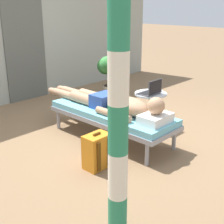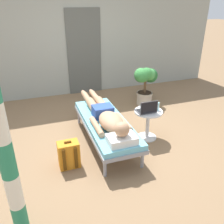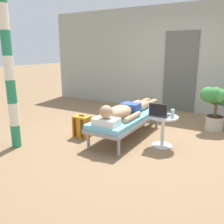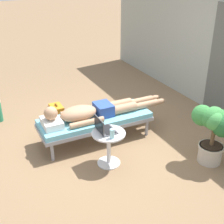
{
  "view_description": "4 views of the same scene",
  "coord_description": "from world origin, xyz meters",
  "views": [
    {
      "loc": [
        -3.09,
        -2.86,
        1.79
      ],
      "look_at": [
        -0.32,
        -0.26,
        0.45
      ],
      "focal_mm": 50.19,
      "sensor_mm": 36.0,
      "label": 1
    },
    {
      "loc": [
        -1.24,
        -3.44,
        2.25
      ],
      "look_at": [
        -0.08,
        -0.15,
        0.57
      ],
      "focal_mm": 38.31,
      "sensor_mm": 36.0,
      "label": 2
    },
    {
      "loc": [
        1.74,
        -3.93,
        1.57
      ],
      "look_at": [
        -0.43,
        -0.24,
        0.47
      ],
      "focal_mm": 38.6,
      "sensor_mm": 36.0,
      "label": 3
    },
    {
      "loc": [
        3.89,
        -1.84,
        2.72
      ],
      "look_at": [
        -0.08,
        0.14,
        0.48
      ],
      "focal_mm": 49.16,
      "sensor_mm": 36.0,
      "label": 4
    }
  ],
  "objects": [
    {
      "name": "ground_plane",
      "position": [
        0.0,
        0.0,
        0.0
      ],
      "size": [
        40.0,
        40.0,
        0.0
      ],
      "primitive_type": "plane",
      "color": "#846647"
    },
    {
      "name": "lounge_chair",
      "position": [
        -0.18,
        -0.12,
        0.35
      ],
      "size": [
        0.67,
        1.85,
        0.42
      ],
      "color": "gray",
      "rests_on": "ground"
    },
    {
      "name": "potted_plant",
      "position": [
        1.16,
        1.15,
        0.6
      ],
      "size": [
        0.59,
        0.59,
        0.88
      ],
      "color": "#BFB29E",
      "rests_on": "ground"
    },
    {
      "name": "backpack",
      "position": [
        -0.88,
        -0.55,
        0.2
      ],
      "size": [
        0.3,
        0.26,
        0.42
      ],
      "color": "orange",
      "rests_on": "ground"
    },
    {
      "name": "house_wall_back",
      "position": [
        -0.18,
        2.46,
        1.35
      ],
      "size": [
        7.6,
        0.2,
        2.7
      ],
      "primitive_type": "cube",
      "color": "#999E93",
      "rests_on": "ground"
    },
    {
      "name": "drink_glass",
      "position": [
        0.7,
        -0.25,
        0.59
      ],
      "size": [
        0.06,
        0.06,
        0.14
      ],
      "primitive_type": "cylinder",
      "color": "#99D8E5",
      "rests_on": "side_table"
    },
    {
      "name": "side_table",
      "position": [
        0.55,
        -0.23,
        0.36
      ],
      "size": [
        0.48,
        0.48,
        0.52
      ],
      "color": "silver",
      "rests_on": "ground"
    },
    {
      "name": "laptop",
      "position": [
        0.49,
        -0.28,
        0.58
      ],
      "size": [
        0.31,
        0.24,
        0.23
      ],
      "color": "#4C4C51",
      "rests_on": "side_table"
    },
    {
      "name": "person_reclining",
      "position": [
        -0.18,
        -0.16,
        0.52
      ],
      "size": [
        0.53,
        2.17,
        0.32
      ],
      "color": "white",
      "rests_on": "lounge_chair"
    },
    {
      "name": "house_door_panel",
      "position": [
        0.09,
        2.35,
        1.02
      ],
      "size": [
        0.84,
        0.03,
        2.04
      ],
      "primitive_type": "cube",
      "color": "#545651",
      "rests_on": "ground"
    }
  ]
}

